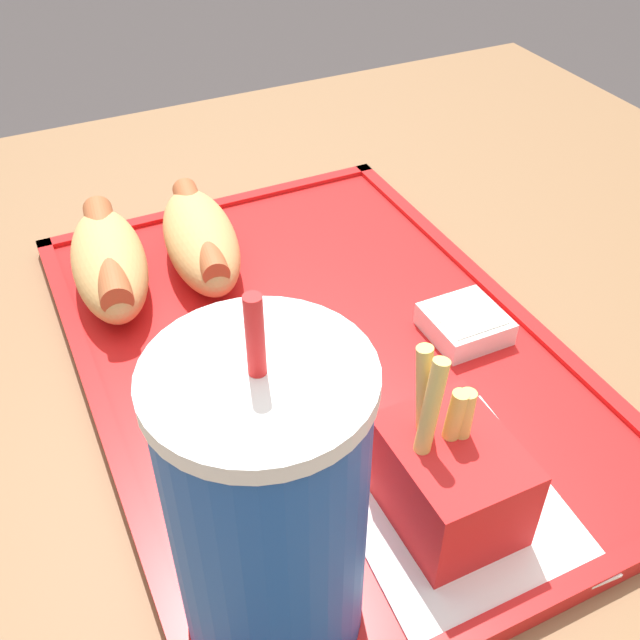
{
  "coord_description": "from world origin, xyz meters",
  "views": [
    {
      "loc": [
        -0.32,
        0.18,
        1.09
      ],
      "look_at": [
        0.03,
        0.01,
        0.77
      ],
      "focal_mm": 42.0,
      "sensor_mm": 36.0,
      "label": 1
    }
  ],
  "objects": [
    {
      "name": "fries_carton",
      "position": [
        -0.12,
        0.01,
        0.77
      ],
      "size": [
        0.08,
        0.06,
        0.11
      ],
      "color": "red",
      "rests_on": "food_tray"
    },
    {
      "name": "sauce_cup_mayo",
      "position": [
        0.01,
        -0.09,
        0.75
      ],
      "size": [
        0.05,
        0.05,
        0.02
      ],
      "color": "silver",
      "rests_on": "food_tray"
    },
    {
      "name": "hot_dog_far",
      "position": [
        0.17,
        0.13,
        0.76
      ],
      "size": [
        0.15,
        0.07,
        0.05
      ],
      "color": "tan",
      "rests_on": "food_tray"
    },
    {
      "name": "soda_cup",
      "position": [
        -0.13,
        0.12,
        0.82
      ],
      "size": [
        0.09,
        0.09,
        0.2
      ],
      "color": "#194CA5",
      "rests_on": "food_tray"
    },
    {
      "name": "food_tray",
      "position": [
        0.03,
        0.01,
        0.73
      ],
      "size": [
        0.45,
        0.32,
        0.01
      ],
      "color": "red",
      "rests_on": "dining_table"
    },
    {
      "name": "paper_napkin",
      "position": [
        -0.12,
        0.0,
        0.74
      ],
      "size": [
        0.15,
        0.13,
        0.0
      ],
      "color": "white",
      "rests_on": "food_tray"
    },
    {
      "name": "hot_dog_near",
      "position": [
        0.17,
        0.05,
        0.76
      ],
      "size": [
        0.15,
        0.07,
        0.05
      ],
      "color": "tan",
      "rests_on": "food_tray"
    }
  ]
}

